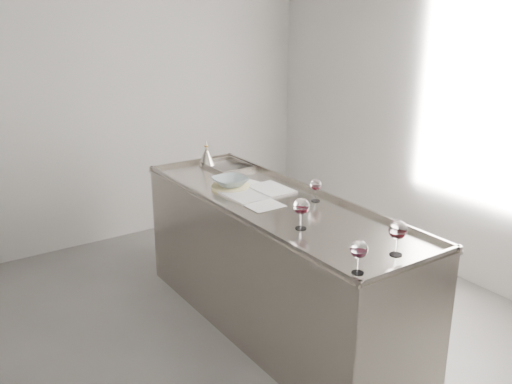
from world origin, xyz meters
TOP-DOWN VIEW (x-y plane):
  - room_shell at (0.00, 0.00)m, footprint 4.54×5.04m
  - counter at (0.50, 0.30)m, footprint 0.77×2.42m
  - wine_glass_left at (0.23, -0.78)m, footprint 0.09×0.09m
  - wine_glass_middle at (0.35, -0.16)m, footprint 0.10×0.10m
  - wine_glass_right at (0.54, -0.74)m, footprint 0.10×0.10m
  - wine_glass_small at (0.74, 0.17)m, footprint 0.08×0.08m
  - notebook at (0.51, 0.53)m, footprint 0.47×0.33m
  - loose_paper_top at (0.53, 0.82)m, footprint 0.30×0.36m
  - loose_paper_under at (0.40, 0.35)m, footprint 0.23×0.33m
  - trivet at (0.41, 0.74)m, footprint 0.30×0.30m
  - ceramic_bowl at (0.41, 0.74)m, footprint 0.25×0.25m
  - wine_funnel at (0.58, 1.38)m, footprint 0.14×0.14m

SIDE VIEW (x-z plane):
  - counter at x=0.50m, z-range -0.01..0.96m
  - loose_paper_top at x=0.53m, z-range 0.94..0.94m
  - loose_paper_under at x=0.40m, z-range 0.94..0.95m
  - notebook at x=0.51m, z-range 0.94..0.96m
  - trivet at x=0.41m, z-range 0.94..0.96m
  - ceramic_bowl at x=0.41m, z-range 0.96..1.02m
  - wine_funnel at x=0.58m, z-range 0.90..1.11m
  - wine_glass_small at x=0.74m, z-range 0.97..1.13m
  - wine_glass_left at x=0.23m, z-range 0.98..1.15m
  - wine_glass_middle at x=0.35m, z-range 0.98..1.17m
  - wine_glass_right at x=0.54m, z-range 0.98..1.18m
  - room_shell at x=0.00m, z-range -0.02..2.82m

